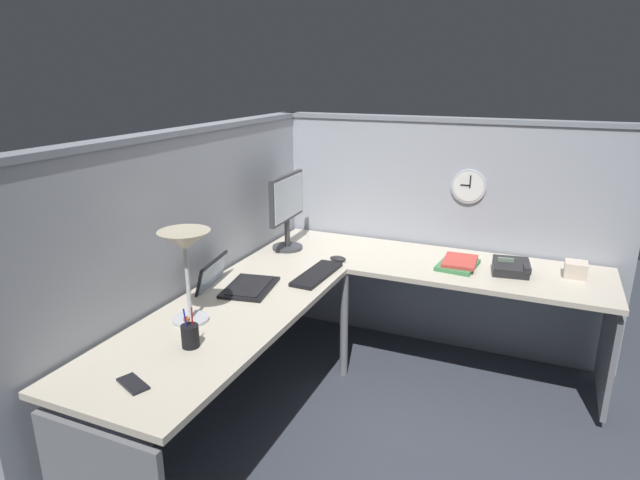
{
  "coord_description": "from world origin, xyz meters",
  "views": [
    {
      "loc": [
        -2.68,
        -0.9,
        1.86
      ],
      "look_at": [
        -0.02,
        0.25,
        0.95
      ],
      "focal_mm": 30.03,
      "sensor_mm": 36.0,
      "label": 1
    }
  ],
  "objects_px": {
    "computer_mouse": "(338,259)",
    "tissue_box": "(576,269)",
    "keyboard": "(317,274)",
    "book_stack": "(459,263)",
    "laptop": "(233,283)",
    "pen_cup": "(190,335)",
    "cell_phone": "(133,384)",
    "wall_clock": "(469,186)",
    "monitor": "(287,206)",
    "office_phone": "(512,268)",
    "desk_lamp_dome": "(185,248)"
  },
  "relations": [
    {
      "from": "office_phone",
      "to": "wall_clock",
      "type": "distance_m",
      "value": 0.63
    },
    {
      "from": "office_phone",
      "to": "book_stack",
      "type": "distance_m",
      "value": 0.31
    },
    {
      "from": "desk_lamp_dome",
      "to": "office_phone",
      "type": "relative_size",
      "value": 1.95
    },
    {
      "from": "pen_cup",
      "to": "office_phone",
      "type": "distance_m",
      "value": 1.89
    },
    {
      "from": "laptop",
      "to": "tissue_box",
      "type": "bearing_deg",
      "value": -62.11
    },
    {
      "from": "monitor",
      "to": "tissue_box",
      "type": "height_order",
      "value": "monitor"
    },
    {
      "from": "computer_mouse",
      "to": "pen_cup",
      "type": "bearing_deg",
      "value": 171.69
    },
    {
      "from": "keyboard",
      "to": "desk_lamp_dome",
      "type": "height_order",
      "value": "desk_lamp_dome"
    },
    {
      "from": "laptop",
      "to": "computer_mouse",
      "type": "distance_m",
      "value": 0.72
    },
    {
      "from": "wall_clock",
      "to": "pen_cup",
      "type": "bearing_deg",
      "value": 154.74
    },
    {
      "from": "monitor",
      "to": "book_stack",
      "type": "relative_size",
      "value": 1.66
    },
    {
      "from": "tissue_box",
      "to": "pen_cup",
      "type": "bearing_deg",
      "value": 135.36
    },
    {
      "from": "laptop",
      "to": "pen_cup",
      "type": "xyz_separation_m",
      "value": [
        -0.64,
        -0.19,
        0.03
      ]
    },
    {
      "from": "desk_lamp_dome",
      "to": "tissue_box",
      "type": "xyz_separation_m",
      "value": [
        1.35,
        -1.69,
        -0.32
      ]
    },
    {
      "from": "office_phone",
      "to": "laptop",
      "type": "bearing_deg",
      "value": 120.52
    },
    {
      "from": "pen_cup",
      "to": "book_stack",
      "type": "height_order",
      "value": "pen_cup"
    },
    {
      "from": "keyboard",
      "to": "wall_clock",
      "type": "distance_m",
      "value": 1.17
    },
    {
      "from": "laptop",
      "to": "book_stack",
      "type": "distance_m",
      "value": 1.35
    },
    {
      "from": "cell_phone",
      "to": "tissue_box",
      "type": "relative_size",
      "value": 1.2
    },
    {
      "from": "computer_mouse",
      "to": "tissue_box",
      "type": "xyz_separation_m",
      "value": [
        0.29,
        -1.35,
        0.03
      ]
    },
    {
      "from": "monitor",
      "to": "wall_clock",
      "type": "distance_m",
      "value": 1.18
    },
    {
      "from": "laptop",
      "to": "wall_clock",
      "type": "xyz_separation_m",
      "value": [
        1.19,
        -1.05,
        0.4
      ]
    },
    {
      "from": "tissue_box",
      "to": "computer_mouse",
      "type": "bearing_deg",
      "value": 102.29
    },
    {
      "from": "laptop",
      "to": "computer_mouse",
      "type": "bearing_deg",
      "value": -31.14
    },
    {
      "from": "monitor",
      "to": "desk_lamp_dome",
      "type": "relative_size",
      "value": 1.12
    },
    {
      "from": "office_phone",
      "to": "wall_clock",
      "type": "height_order",
      "value": "wall_clock"
    },
    {
      "from": "office_phone",
      "to": "keyboard",
      "type": "bearing_deg",
      "value": 114.98
    },
    {
      "from": "monitor",
      "to": "office_phone",
      "type": "height_order",
      "value": "monitor"
    },
    {
      "from": "computer_mouse",
      "to": "book_stack",
      "type": "xyz_separation_m",
      "value": [
        0.2,
        -0.71,
        0.0
      ]
    },
    {
      "from": "computer_mouse",
      "to": "wall_clock",
      "type": "relative_size",
      "value": 0.47
    },
    {
      "from": "monitor",
      "to": "book_stack",
      "type": "bearing_deg",
      "value": -84.67
    },
    {
      "from": "monitor",
      "to": "tissue_box",
      "type": "relative_size",
      "value": 4.17
    },
    {
      "from": "keyboard",
      "to": "office_phone",
      "type": "bearing_deg",
      "value": -62.88
    },
    {
      "from": "laptop",
      "to": "cell_phone",
      "type": "xyz_separation_m",
      "value": [
        -0.97,
        -0.17,
        -0.02
      ]
    },
    {
      "from": "cell_phone",
      "to": "book_stack",
      "type": "height_order",
      "value": "book_stack"
    },
    {
      "from": "keyboard",
      "to": "book_stack",
      "type": "relative_size",
      "value": 1.43
    },
    {
      "from": "cell_phone",
      "to": "office_phone",
      "type": "xyz_separation_m",
      "value": [
        1.79,
        -1.22,
        0.03
      ]
    },
    {
      "from": "keyboard",
      "to": "desk_lamp_dome",
      "type": "xyz_separation_m",
      "value": [
        -0.77,
        0.32,
        0.35
      ]
    },
    {
      "from": "monitor",
      "to": "computer_mouse",
      "type": "xyz_separation_m",
      "value": [
        -0.1,
        -0.4,
        -0.28
      ]
    },
    {
      "from": "office_phone",
      "to": "tissue_box",
      "type": "distance_m",
      "value": 0.35
    },
    {
      "from": "keyboard",
      "to": "wall_clock",
      "type": "xyz_separation_m",
      "value": [
        0.85,
        -0.7,
        0.41
      ]
    },
    {
      "from": "keyboard",
      "to": "book_stack",
      "type": "height_order",
      "value": "book_stack"
    },
    {
      "from": "laptop",
      "to": "tissue_box",
      "type": "height_order",
      "value": "laptop"
    },
    {
      "from": "pen_cup",
      "to": "wall_clock",
      "type": "height_order",
      "value": "wall_clock"
    },
    {
      "from": "laptop",
      "to": "keyboard",
      "type": "xyz_separation_m",
      "value": [
        0.34,
        -0.35,
        -0.01
      ]
    },
    {
      "from": "keyboard",
      "to": "book_stack",
      "type": "bearing_deg",
      "value": -54.3
    },
    {
      "from": "tissue_box",
      "to": "desk_lamp_dome",
      "type": "bearing_deg",
      "value": 128.62
    },
    {
      "from": "computer_mouse",
      "to": "monitor",
      "type": "bearing_deg",
      "value": 76.37
    },
    {
      "from": "desk_lamp_dome",
      "to": "tissue_box",
      "type": "bearing_deg",
      "value": -51.38
    },
    {
      "from": "computer_mouse",
      "to": "office_phone",
      "type": "xyz_separation_m",
      "value": [
        0.2,
        -1.01,
        0.02
      ]
    }
  ]
}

